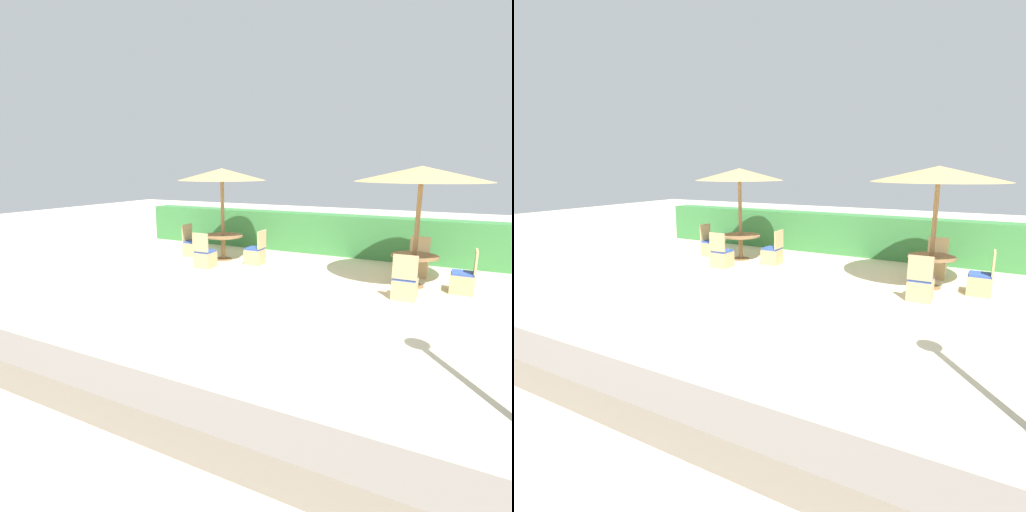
% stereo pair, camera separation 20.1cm
% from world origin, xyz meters
% --- Properties ---
extents(ground_plane, '(40.00, 40.00, 0.00)m').
position_xyz_m(ground_plane, '(0.00, 0.00, 0.00)').
color(ground_plane, beige).
extents(hedge_row, '(13.00, 0.70, 1.20)m').
position_xyz_m(hedge_row, '(0.00, 5.61, 0.60)').
color(hedge_row, '#387A3D').
rests_on(hedge_row, ground_plane).
extents(stone_border, '(10.00, 0.56, 0.38)m').
position_xyz_m(stone_border, '(0.00, -3.34, 0.19)').
color(stone_border, slate).
rests_on(stone_border, ground_plane).
extents(parasol_back_right, '(2.76, 2.76, 2.59)m').
position_xyz_m(parasol_back_right, '(2.62, 3.04, 2.42)').
color(parasol_back_right, olive).
rests_on(parasol_back_right, ground_plane).
extents(round_table_back_right, '(0.99, 0.99, 0.70)m').
position_xyz_m(round_table_back_right, '(2.62, 3.04, 0.54)').
color(round_table_back_right, olive).
rests_on(round_table_back_right, ground_plane).
extents(patio_chair_back_right_east, '(0.46, 0.46, 0.93)m').
position_xyz_m(patio_chair_back_right_east, '(3.60, 3.01, 0.26)').
color(patio_chair_back_right_east, tan).
rests_on(patio_chair_back_right_east, ground_plane).
extents(patio_chair_back_right_south, '(0.46, 0.46, 0.93)m').
position_xyz_m(patio_chair_back_right_south, '(2.57, 2.05, 0.26)').
color(patio_chair_back_right_south, tan).
rests_on(patio_chair_back_right_south, ground_plane).
extents(patio_chair_back_right_north, '(0.46, 0.46, 0.93)m').
position_xyz_m(patio_chair_back_right_north, '(2.62, 4.04, 0.26)').
color(patio_chair_back_right_north, tan).
rests_on(patio_chair_back_right_north, ground_plane).
extents(parasol_back_left, '(2.41, 2.41, 2.54)m').
position_xyz_m(parasol_back_left, '(-2.48, 3.42, 2.37)').
color(parasol_back_left, olive).
rests_on(parasol_back_left, ground_plane).
extents(round_table_back_left, '(1.11, 1.11, 0.70)m').
position_xyz_m(round_table_back_left, '(-2.48, 3.42, 0.56)').
color(round_table_back_left, olive).
rests_on(round_table_back_left, ground_plane).
extents(patio_chair_back_left_south, '(0.46, 0.46, 0.93)m').
position_xyz_m(patio_chair_back_left_south, '(-2.44, 2.43, 0.26)').
color(patio_chair_back_left_south, tan).
rests_on(patio_chair_back_left_south, ground_plane).
extents(patio_chair_back_left_west, '(0.46, 0.46, 0.93)m').
position_xyz_m(patio_chair_back_left_west, '(-3.55, 3.44, 0.26)').
color(patio_chair_back_left_west, tan).
rests_on(patio_chair_back_left_west, ground_plane).
extents(patio_chair_back_left_east, '(0.46, 0.46, 0.93)m').
position_xyz_m(patio_chair_back_left_east, '(-1.43, 3.36, 0.26)').
color(patio_chair_back_left_east, tan).
rests_on(patio_chair_back_left_east, ground_plane).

